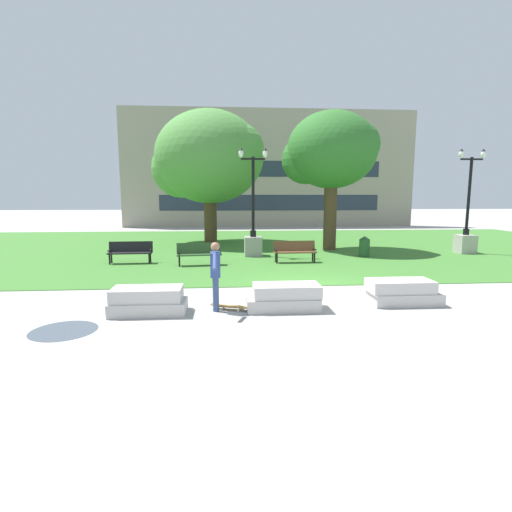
{
  "coord_description": "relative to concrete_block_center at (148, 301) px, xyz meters",
  "views": [
    {
      "loc": [
        -2.54,
        -12.14,
        2.83
      ],
      "look_at": [
        -1.74,
        -1.4,
        1.2
      ],
      "focal_mm": 28.0,
      "sensor_mm": 36.0,
      "label": 1
    }
  ],
  "objects": [
    {
      "name": "tree_far_right",
      "position": [
        7.26,
        11.0,
        4.74
      ],
      "size": [
        4.8,
        4.58,
        7.06
      ],
      "color": "#4C3823",
      "rests_on": "grass_lawn"
    },
    {
      "name": "park_bench_near_left",
      "position": [
        0.79,
        6.69,
        0.23
      ],
      "size": [
        1.85,
        0.72,
        0.9
      ],
      "color": "#284723",
      "rests_on": "grass_lawn"
    },
    {
      "name": "park_bench_far_left",
      "position": [
        -2.12,
        7.37,
        0.23
      ],
      "size": [
        1.82,
        0.59,
        0.9
      ],
      "color": "black",
      "rests_on": "grass_lawn"
    },
    {
      "name": "park_bench_near_right",
      "position": [
        4.81,
        7.1,
        0.23
      ],
      "size": [
        1.81,
        0.58,
        0.9
      ],
      "color": "brown",
      "rests_on": "grass_lawn"
    },
    {
      "name": "concrete_block_right",
      "position": [
        6.53,
        0.4,
        0.0
      ],
      "size": [
        1.86,
        0.9,
        0.64
      ],
      "color": "#BCB7B2",
      "rests_on": "ground"
    },
    {
      "name": "concrete_block_center",
      "position": [
        0.0,
        0.0,
        0.0
      ],
      "size": [
        1.8,
        0.9,
        0.64
      ],
      "color": "#BCB7B2",
      "rests_on": "ground"
    },
    {
      "name": "person_skateboarder",
      "position": [
        1.63,
        0.15,
        0.67
      ],
      "size": [
        0.25,
        1.5,
        1.71
      ],
      "color": "#384C7A",
      "rests_on": "ground"
    },
    {
      "name": "building_facade_distant",
      "position": [
        5.91,
        27.09,
        4.9
      ],
      "size": [
        26.43,
        1.03,
        10.43
      ],
      "color": "gray",
      "rests_on": "ground"
    },
    {
      "name": "lamp_post_right",
      "position": [
        3.16,
        9.06,
        0.72
      ],
      "size": [
        1.32,
        0.8,
        4.97
      ],
      "color": "gray",
      "rests_on": "grass_lawn"
    },
    {
      "name": "lamp_post_left",
      "position": [
        13.68,
        9.2,
        0.73
      ],
      "size": [
        1.32,
        0.8,
        5.04
      ],
      "color": "#ADA89E",
      "rests_on": "grass_lawn"
    },
    {
      "name": "ground_plane",
      "position": [
        4.45,
        2.59,
        -0.31
      ],
      "size": [
        140.0,
        140.0,
        0.0
      ],
      "primitive_type": "plane",
      "color": "#A3A09B"
    },
    {
      "name": "puddle",
      "position": [
        -1.55,
        -1.16,
        -0.3
      ],
      "size": [
        1.38,
        1.38,
        0.01
      ],
      "primitive_type": "cylinder",
      "color": "#47515B",
      "rests_on": "ground"
    },
    {
      "name": "concrete_block_left",
      "position": [
        3.34,
        0.11,
        0.0
      ],
      "size": [
        1.82,
        0.9,
        0.64
      ],
      "color": "#BCB7B2",
      "rests_on": "ground"
    },
    {
      "name": "tree_near_left",
      "position": [
        0.89,
        14.48,
        4.68
      ],
      "size": [
        6.63,
        6.31,
        7.72
      ],
      "color": "#4C3823",
      "rests_on": "grass_lawn"
    },
    {
      "name": "skateboard",
      "position": [
        2.0,
        0.16,
        -0.22
      ],
      "size": [
        1.03,
        0.52,
        0.14
      ],
      "color": "olive",
      "rests_on": "ground"
    },
    {
      "name": "grass_lawn",
      "position": [
        4.45,
        12.59,
        -0.3
      ],
      "size": [
        40.0,
        20.0,
        0.02
      ],
      "primitive_type": "cube",
      "color": "#3D752D",
      "rests_on": "ground"
    },
    {
      "name": "trash_bin",
      "position": [
        8.3,
        8.38,
        0.2
      ],
      "size": [
        0.49,
        0.49,
        0.96
      ],
      "color": "#234C28",
      "rests_on": "grass_lawn"
    }
  ]
}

